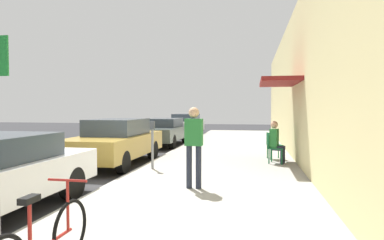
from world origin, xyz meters
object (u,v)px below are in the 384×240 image
pedestrian_standing (194,141)px  cafe_chair_0 (274,147)px  parked_car_1 (116,141)px  parked_car_3 (186,125)px  parked_car_2 (163,131)px  cafe_chair_1 (272,144)px  parking_meter (152,141)px  seated_patron_0 (276,141)px

pedestrian_standing → cafe_chair_0: bearing=62.5°
parked_car_1 → parked_car_3: parked_car_1 is taller
parked_car_2 → pedestrian_standing: 9.24m
parked_car_3 → cafe_chair_1: size_ratio=5.06×
parked_car_1 → parking_meter: size_ratio=3.33×
parked_car_2 → cafe_chair_1: 6.55m
parking_meter → pedestrian_standing: pedestrian_standing is taller
parked_car_1 → parked_car_2: parked_car_1 is taller
parked_car_2 → cafe_chair_1: (4.92, -4.32, -0.07)m
cafe_chair_1 → parked_car_3: bearing=116.8°
parked_car_1 → pedestrian_standing: pedestrian_standing is taller
seated_patron_0 → cafe_chair_1: (-0.06, 0.85, -0.19)m
parked_car_1 → seated_patron_0: parked_car_1 is taller
parking_meter → seated_patron_0: bearing=24.3°
parking_meter → cafe_chair_0: bearing=24.9°
cafe_chair_1 → pedestrian_standing: pedestrian_standing is taller
cafe_chair_1 → pedestrian_standing: bearing=-112.8°
parked_car_1 → cafe_chair_1: bearing=14.6°
parked_car_2 → pedestrian_standing: size_ratio=2.59×
parked_car_3 → seated_patron_0: bearing=-64.8°
parked_car_1 → pedestrian_standing: (3.07, -3.11, 0.37)m
parked_car_1 → parking_meter: bearing=-35.9°
parking_meter → cafe_chair_1: 4.15m
parked_car_1 → cafe_chair_1: (4.92, 1.28, -0.12)m
pedestrian_standing → cafe_chair_1: bearing=67.2°
parked_car_2 → pedestrian_standing: (3.07, -8.70, 0.43)m
parked_car_2 → parked_car_3: size_ratio=1.00×
parked_car_3 → seated_patron_0: size_ratio=3.41×
cafe_chair_0 → cafe_chair_1: (-0.00, 0.84, 0.00)m
parked_car_3 → pedestrian_standing: 14.47m
parked_car_3 → parking_meter: 12.24m
parked_car_1 → cafe_chair_0: size_ratio=5.06×
seated_patron_0 → pedestrian_standing: size_ratio=0.76×
cafe_chair_0 → seated_patron_0: 0.20m
parked_car_2 → seated_patron_0: (4.98, -5.17, 0.12)m
parked_car_1 → cafe_chair_0: (4.92, 0.44, -0.12)m
parking_meter → cafe_chair_0: 3.72m
pedestrian_standing → parked_car_2: bearing=109.4°
cafe_chair_0 → cafe_chair_1: 0.84m
parked_car_1 → pedestrian_standing: bearing=-45.3°
parked_car_3 → cafe_chair_1: parked_car_3 is taller
cafe_chair_0 → seated_patron_0: seated_patron_0 is taller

